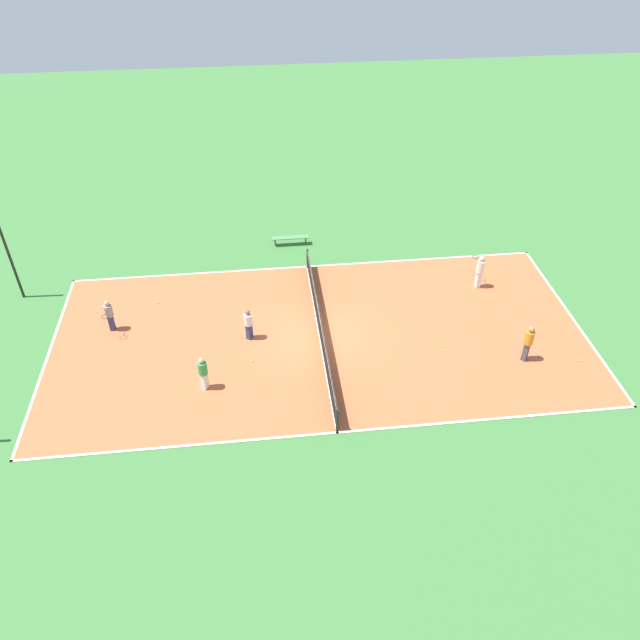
{
  "coord_description": "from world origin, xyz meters",
  "views": [
    {
      "loc": [
        -20.49,
        2.34,
        17.06
      ],
      "look_at": [
        0.0,
        0.0,
        0.9
      ],
      "focal_mm": 35.0,
      "sensor_mm": 36.0,
      "label": 1
    }
  ],
  "objects_px": {
    "tennis_ball_right_alley": "(443,351)",
    "fence_post_back_right": "(12,262)",
    "player_near_white": "(480,269)",
    "tennis_ball_midcourt": "(579,360)",
    "bench": "(290,238)",
    "tennis_ball_far_baseline": "(158,303)",
    "player_far_green": "(203,371)",
    "player_baseline_gray": "(109,314)",
    "tennis_net": "(320,326)",
    "player_far_white": "(248,323)",
    "tennis_ball_near_net": "(252,361)",
    "player_center_orange": "(528,341)"
  },
  "relations": [
    {
      "from": "bench",
      "to": "tennis_ball_far_baseline",
      "type": "distance_m",
      "value": 7.89
    },
    {
      "from": "tennis_net",
      "to": "player_baseline_gray",
      "type": "distance_m",
      "value": 9.02
    },
    {
      "from": "tennis_ball_right_alley",
      "to": "tennis_ball_far_baseline",
      "type": "bearing_deg",
      "value": 68.45
    },
    {
      "from": "player_near_white",
      "to": "player_center_orange",
      "type": "relative_size",
      "value": 1.0
    },
    {
      "from": "player_baseline_gray",
      "to": "tennis_ball_far_baseline",
      "type": "bearing_deg",
      "value": 136.23
    },
    {
      "from": "player_baseline_gray",
      "to": "tennis_ball_right_alley",
      "type": "distance_m",
      "value": 14.22
    },
    {
      "from": "tennis_ball_midcourt",
      "to": "tennis_ball_near_net",
      "type": "bearing_deg",
      "value": 83.63
    },
    {
      "from": "tennis_net",
      "to": "player_center_orange",
      "type": "distance_m",
      "value": 8.51
    },
    {
      "from": "tennis_net",
      "to": "tennis_ball_far_baseline",
      "type": "distance_m",
      "value": 7.84
    },
    {
      "from": "tennis_ball_midcourt",
      "to": "player_far_green",
      "type": "bearing_deg",
      "value": 89.36
    },
    {
      "from": "bench",
      "to": "tennis_ball_right_alley",
      "type": "height_order",
      "value": "bench"
    },
    {
      "from": "player_far_green",
      "to": "tennis_ball_far_baseline",
      "type": "height_order",
      "value": "player_far_green"
    },
    {
      "from": "player_center_orange",
      "to": "tennis_ball_far_baseline",
      "type": "relative_size",
      "value": 24.98
    },
    {
      "from": "bench",
      "to": "player_baseline_gray",
      "type": "height_order",
      "value": "player_baseline_gray"
    },
    {
      "from": "tennis_net",
      "to": "player_near_white",
      "type": "distance_m",
      "value": 8.34
    },
    {
      "from": "bench",
      "to": "player_center_orange",
      "type": "xyz_separation_m",
      "value": [
        -10.14,
        -8.82,
        0.6
      ]
    },
    {
      "from": "tennis_ball_right_alley",
      "to": "player_baseline_gray",
      "type": "bearing_deg",
      "value": 77.54
    },
    {
      "from": "tennis_ball_far_baseline",
      "to": "fence_post_back_right",
      "type": "bearing_deg",
      "value": 78.62
    },
    {
      "from": "tennis_net",
      "to": "tennis_ball_right_alley",
      "type": "xyz_separation_m",
      "value": [
        -1.59,
        -4.97,
        -0.5
      ]
    },
    {
      "from": "tennis_ball_far_baseline",
      "to": "tennis_ball_midcourt",
      "type": "height_order",
      "value": "same"
    },
    {
      "from": "player_center_orange",
      "to": "tennis_ball_right_alley",
      "type": "distance_m",
      "value": 3.42
    },
    {
      "from": "player_far_white",
      "to": "tennis_ball_midcourt",
      "type": "xyz_separation_m",
      "value": [
        -3.02,
        -13.35,
        -0.8
      ]
    },
    {
      "from": "tennis_net",
      "to": "tennis_ball_right_alley",
      "type": "bearing_deg",
      "value": -107.74
    },
    {
      "from": "player_near_white",
      "to": "player_center_orange",
      "type": "bearing_deg",
      "value": 175.66
    },
    {
      "from": "player_center_orange",
      "to": "tennis_net",
      "type": "bearing_deg",
      "value": -61.6
    },
    {
      "from": "player_near_white",
      "to": "tennis_ball_midcourt",
      "type": "distance_m",
      "value": 6.24
    },
    {
      "from": "player_far_green",
      "to": "player_far_white",
      "type": "xyz_separation_m",
      "value": [
        2.85,
        -1.79,
        -0.03
      ]
    },
    {
      "from": "player_center_orange",
      "to": "player_near_white",
      "type": "bearing_deg",
      "value": -131.65
    },
    {
      "from": "tennis_ball_midcourt",
      "to": "tennis_ball_far_baseline",
      "type": "bearing_deg",
      "value": 71.09
    },
    {
      "from": "tennis_net",
      "to": "tennis_ball_near_net",
      "type": "bearing_deg",
      "value": 114.02
    },
    {
      "from": "player_baseline_gray",
      "to": "fence_post_back_right",
      "type": "bearing_deg",
      "value": -121.88
    },
    {
      "from": "player_near_white",
      "to": "tennis_ball_midcourt",
      "type": "relative_size",
      "value": 24.98
    },
    {
      "from": "player_far_white",
      "to": "tennis_ball_far_baseline",
      "type": "bearing_deg",
      "value": 90.3
    },
    {
      "from": "tennis_ball_far_baseline",
      "to": "bench",
      "type": "bearing_deg",
      "value": -55.12
    },
    {
      "from": "player_center_orange",
      "to": "tennis_ball_midcourt",
      "type": "height_order",
      "value": "player_center_orange"
    },
    {
      "from": "tennis_ball_near_net",
      "to": "fence_post_back_right",
      "type": "xyz_separation_m",
      "value": [
        5.76,
        10.44,
        1.87
      ]
    },
    {
      "from": "tennis_ball_far_baseline",
      "to": "player_baseline_gray",
      "type": "bearing_deg",
      "value": 134.59
    },
    {
      "from": "player_center_orange",
      "to": "tennis_ball_far_baseline",
      "type": "distance_m",
      "value": 16.31
    },
    {
      "from": "player_far_white",
      "to": "tennis_ball_near_net",
      "type": "height_order",
      "value": "player_far_white"
    },
    {
      "from": "tennis_ball_right_alley",
      "to": "player_far_green",
      "type": "bearing_deg",
      "value": 96.1
    },
    {
      "from": "player_far_green",
      "to": "tennis_ball_right_alley",
      "type": "relative_size",
      "value": 22.52
    },
    {
      "from": "tennis_ball_near_net",
      "to": "tennis_ball_right_alley",
      "type": "bearing_deg",
      "value": -91.99
    },
    {
      "from": "tennis_ball_right_alley",
      "to": "fence_post_back_right",
      "type": "xyz_separation_m",
      "value": [
        6.04,
        18.35,
        1.87
      ]
    },
    {
      "from": "tennis_ball_far_baseline",
      "to": "tennis_ball_near_net",
      "type": "height_order",
      "value": "same"
    },
    {
      "from": "player_far_green",
      "to": "fence_post_back_right",
      "type": "bearing_deg",
      "value": -94.56
    },
    {
      "from": "tennis_net",
      "to": "fence_post_back_right",
      "type": "bearing_deg",
      "value": 71.61
    },
    {
      "from": "bench",
      "to": "player_far_green",
      "type": "relative_size",
      "value": 1.24
    },
    {
      "from": "tennis_net",
      "to": "player_near_white",
      "type": "bearing_deg",
      "value": -70.13
    },
    {
      "from": "bench",
      "to": "player_baseline_gray",
      "type": "bearing_deg",
      "value": 37.18
    },
    {
      "from": "tennis_ball_far_baseline",
      "to": "tennis_ball_midcourt",
      "type": "xyz_separation_m",
      "value": [
        -5.99,
        -17.49,
        0.0
      ]
    }
  ]
}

